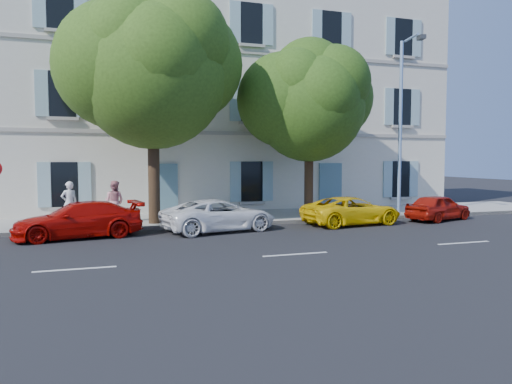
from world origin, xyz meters
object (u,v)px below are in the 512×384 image
object	(u,v)px
car_red_hatchback	(438,207)
pedestrian_a	(69,203)
car_yellow_supercar	(352,211)
car_white_coupe	(219,215)
street_lamp	(403,116)
tree_left	(152,74)
car_red_coupe	(78,220)
tree_right	(309,107)
pedestrian_b	(114,201)

from	to	relation	value
car_red_hatchback	pedestrian_a	size ratio (longest dim) A/B	2.00
car_yellow_supercar	pedestrian_a	distance (m)	11.42
car_white_coupe	street_lamp	size ratio (longest dim) A/B	0.55
car_red_hatchback	tree_left	world-z (taller)	tree_left
car_white_coupe	car_yellow_supercar	size ratio (longest dim) A/B	1.03
street_lamp	car_white_coupe	bearing A→B (deg)	-171.89
car_red_coupe	car_white_coupe	xyz separation A→B (m)	(5.04, -0.05, -0.02)
tree_left	car_yellow_supercar	bearing A→B (deg)	-14.28
car_red_hatchback	tree_left	size ratio (longest dim) A/B	0.37
tree_right	pedestrian_b	bearing A→B (deg)	177.64
car_red_hatchback	car_white_coupe	bearing A→B (deg)	72.27
car_red_hatchback	tree_right	size ratio (longest dim) A/B	0.44
tree_left	street_lamp	xyz separation A→B (m)	(11.15, -0.74, -1.41)
tree_left	tree_right	world-z (taller)	tree_left
tree_right	car_red_coupe	bearing A→B (deg)	-166.26
street_lamp	pedestrian_a	size ratio (longest dim) A/B	4.66
car_white_coupe	pedestrian_a	size ratio (longest dim) A/B	2.56
tree_right	tree_left	bearing A→B (deg)	-176.31
car_white_coupe	tree_left	distance (m)	6.23
street_lamp	pedestrian_b	world-z (taller)	street_lamp
car_red_coupe	pedestrian_a	world-z (taller)	pedestrian_a
street_lamp	pedestrian_b	bearing A→B (deg)	173.03
car_yellow_supercar	street_lamp	bearing A→B (deg)	-75.38
car_red_hatchback	car_yellow_supercar	bearing A→B (deg)	72.28
car_white_coupe	tree_right	size ratio (longest dim) A/B	0.57
street_lamp	pedestrian_a	distance (m)	14.91
car_white_coupe	car_red_hatchback	world-z (taller)	car_white_coupe
car_yellow_supercar	tree_right	size ratio (longest dim) A/B	0.55
car_red_coupe	pedestrian_a	size ratio (longest dim) A/B	2.54
car_yellow_supercar	tree_left	size ratio (longest dim) A/B	0.46
pedestrian_b	tree_left	bearing A→B (deg)	-176.03
car_white_coupe	car_red_coupe	bearing A→B (deg)	77.95
car_white_coupe	tree_right	xyz separation A→B (m)	(4.87, 2.48, 4.49)
car_yellow_supercar	pedestrian_b	bearing A→B (deg)	66.91
tree_left	street_lamp	size ratio (longest dim) A/B	1.15
car_white_coupe	pedestrian_b	bearing A→B (deg)	41.00
car_yellow_supercar	pedestrian_b	xyz separation A→B (m)	(-9.38, 2.81, 0.42)
street_lamp	pedestrian_b	size ratio (longest dim) A/B	4.67
car_red_hatchback	pedestrian_a	distance (m)	15.69
car_white_coupe	pedestrian_a	bearing A→B (deg)	52.44
tree_right	street_lamp	size ratio (longest dim) A/B	0.97
car_red_coupe	car_white_coupe	world-z (taller)	car_red_coupe
car_red_coupe	street_lamp	world-z (taller)	street_lamp
car_white_coupe	car_red_hatchback	distance (m)	10.07
pedestrian_a	car_yellow_supercar	bearing A→B (deg)	149.37
car_red_hatchback	pedestrian_a	bearing A→B (deg)	62.49
car_red_coupe	street_lamp	distance (m)	14.65
pedestrian_a	street_lamp	bearing A→B (deg)	157.26
car_white_coupe	pedestrian_a	world-z (taller)	pedestrian_a
tree_left	pedestrian_a	distance (m)	6.05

